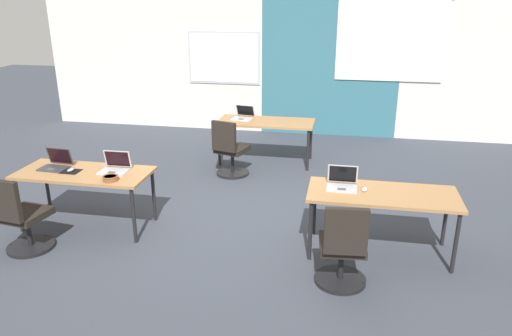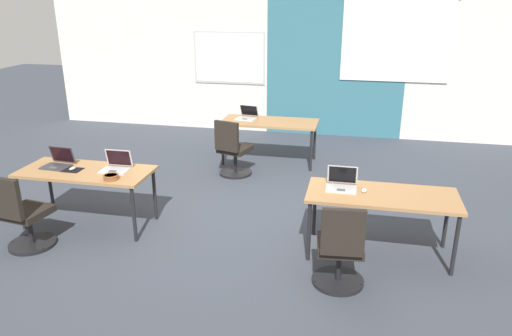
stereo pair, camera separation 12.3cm
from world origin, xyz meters
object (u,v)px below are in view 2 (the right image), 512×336
object	(u,v)px
desk_near_right	(382,199)
desk_far_center	(270,125)
laptop_near_left_end	(58,162)
mouse_near_left_end	(72,168)
desk_near_left	(86,175)
mouse_near_right_inner	(364,190)
chair_near_right_inner	(340,253)
chair_near_left_end	(23,218)
laptop_near_right_inner	(342,184)
chair_far_left	(233,153)
laptop_near_left_inner	(116,166)
snack_bowl	(111,177)
laptop_far_left	(247,116)

from	to	relation	value
desk_near_right	desk_far_center	bearing A→B (deg)	122.01
laptop_near_left_end	mouse_near_left_end	bearing A→B (deg)	-15.78
desk_near_left	laptop_near_left_end	xyz separation A→B (m)	(-0.40, 0.06, 0.11)
mouse_near_right_inner	chair_near_right_inner	distance (m)	0.87
desk_near_right	chair_near_left_end	xyz separation A→B (m)	(-3.89, -0.72, -0.28)
laptop_near_right_inner	mouse_near_left_end	bearing A→B (deg)	-177.92
desk_near_left	chair_far_left	xyz separation A→B (m)	(1.31, 2.04, -0.28)
laptop_near_left_inner	snack_bowl	size ratio (longest dim) A/B	1.89
mouse_near_left_end	chair_far_left	bearing A→B (deg)	54.80
desk_near_right	mouse_near_left_end	world-z (taller)	mouse_near_left_end
laptop_near_left_end	chair_far_left	distance (m)	2.65
mouse_near_right_inner	laptop_near_left_end	bearing A→B (deg)	179.33
mouse_near_right_inner	desk_near_right	bearing A→B (deg)	-4.59
laptop_near_left_end	laptop_far_left	distance (m)	3.32
snack_bowl	mouse_near_right_inner	bearing A→B (deg)	4.75
desk_near_right	laptop_near_left_end	distance (m)	3.90
mouse_near_left_end	desk_far_center	bearing A→B (deg)	56.08
laptop_near_left_end	laptop_near_left_inner	bearing A→B (deg)	6.24
desk_far_center	chair_near_right_inner	xyz separation A→B (m)	(1.36, -3.55, -0.28)
chair_near_right_inner	mouse_near_left_end	bearing A→B (deg)	-17.90
desk_near_right	laptop_far_left	size ratio (longest dim) A/B	4.23
chair_far_left	mouse_near_left_end	bearing A→B (deg)	70.95
desk_far_center	laptop_near_left_inner	distance (m)	3.05
chair_near_right_inner	snack_bowl	bearing A→B (deg)	-16.72
mouse_near_right_inner	mouse_near_left_end	bearing A→B (deg)	-179.26
chair_far_left	chair_near_left_end	bearing A→B (deg)	74.51
laptop_far_left	laptop_near_left_inner	distance (m)	2.96
snack_bowl	desk_near_left	bearing A→B (deg)	154.19
desk_near_left	desk_near_right	bearing A→B (deg)	0.00
mouse_near_right_inner	laptop_near_left_inner	size ratio (longest dim) A/B	0.32
laptop_near_left_end	mouse_near_right_inner	size ratio (longest dim) A/B	3.23
snack_bowl	chair_near_right_inner	bearing A→B (deg)	-11.29
mouse_near_left_end	chair_near_left_end	distance (m)	0.82
desk_near_right	chair_near_right_inner	world-z (taller)	chair_near_right_inner
laptop_far_left	desk_near_right	bearing A→B (deg)	-43.79
mouse_near_left_end	chair_near_right_inner	xyz separation A→B (m)	(3.26, -0.72, -0.36)
laptop_near_left_end	laptop_far_left	bearing A→B (deg)	62.36
laptop_near_left_end	snack_bowl	size ratio (longest dim) A/B	1.97
laptop_near_right_inner	laptop_near_left_inner	bearing A→B (deg)	179.92
desk_near_left	chair_far_left	distance (m)	2.44
laptop_near_left_end	laptop_near_right_inner	xyz separation A→B (m)	(3.46, 0.01, 0.00)
desk_far_center	snack_bowl	size ratio (longest dim) A/B	9.01
desk_far_center	snack_bowl	world-z (taller)	snack_bowl
laptop_far_left	mouse_near_right_inner	xyz separation A→B (m)	(1.97, -2.87, -0.03)
chair_near_right_inner	chair_near_left_end	bearing A→B (deg)	-5.96
chair_near_right_inner	laptop_near_left_end	bearing A→B (deg)	-18.43
desk_near_right	laptop_far_left	bearing A→B (deg)	126.81
laptop_near_right_inner	mouse_near_right_inner	size ratio (longest dim) A/B	3.06
laptop_far_left	mouse_near_right_inner	world-z (taller)	laptop_far_left
mouse_near_left_end	laptop_near_right_inner	size ratio (longest dim) A/B	0.33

